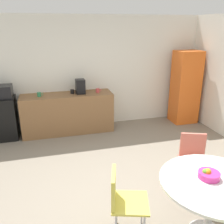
# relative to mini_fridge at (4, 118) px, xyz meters

# --- Properties ---
(ground_plane) EXTENTS (6.00, 6.00, 0.00)m
(ground_plane) POSITION_rel_mini_fridge_xyz_m (1.75, -2.65, -0.46)
(ground_plane) COLOR gray
(wall_back) EXTENTS (6.00, 0.10, 2.60)m
(wall_back) POSITION_rel_mini_fridge_xyz_m (1.75, 0.35, 0.84)
(wall_back) COLOR white
(wall_back) RESTS_ON ground_plane
(counter_block) EXTENTS (2.04, 0.60, 0.90)m
(counter_block) POSITION_rel_mini_fridge_xyz_m (1.37, 0.00, -0.01)
(counter_block) COLOR brown
(counter_block) RESTS_ON ground_plane
(mini_fridge) EXTENTS (0.54, 0.54, 0.92)m
(mini_fridge) POSITION_rel_mini_fridge_xyz_m (0.00, 0.00, 0.00)
(mini_fridge) COLOR black
(mini_fridge) RESTS_ON ground_plane
(microwave) EXTENTS (0.48, 0.38, 0.26)m
(microwave) POSITION_rel_mini_fridge_xyz_m (0.00, 0.00, 0.59)
(microwave) COLOR black
(microwave) RESTS_ON mini_fridge
(locker_cabinet) EXTENTS (0.60, 0.50, 1.79)m
(locker_cabinet) POSITION_rel_mini_fridge_xyz_m (4.30, -0.10, 0.44)
(locker_cabinet) COLOR orange
(locker_cabinet) RESTS_ON ground_plane
(round_table) EXTENTS (1.19, 1.19, 0.76)m
(round_table) POSITION_rel_mini_fridge_xyz_m (2.64, -3.53, 0.17)
(round_table) COLOR silver
(round_table) RESTS_ON ground_plane
(chair_coral) EXTENTS (0.54, 0.54, 0.83)m
(chair_coral) POSITION_rel_mini_fridge_xyz_m (3.00, -2.58, 0.06)
(chair_coral) COLOR silver
(chair_coral) RESTS_ON ground_plane
(chair_yellow) EXTENTS (0.53, 0.53, 0.83)m
(chair_yellow) POSITION_rel_mini_fridge_xyz_m (1.67, -3.22, 0.06)
(chair_yellow) COLOR silver
(chair_yellow) RESTS_ON ground_plane
(fruit_bowl) EXTENTS (0.24, 0.24, 0.11)m
(fruit_bowl) POSITION_rel_mini_fridge_xyz_m (2.61, -3.45, 0.34)
(fruit_bowl) COLOR #D8338C
(fruit_bowl) RESTS_ON round_table
(mug_white) EXTENTS (0.13, 0.08, 0.09)m
(mug_white) POSITION_rel_mini_fridge_xyz_m (0.78, -0.04, 0.49)
(mug_white) COLOR #338C59
(mug_white) RESTS_ON counter_block
(mug_green) EXTENTS (0.13, 0.08, 0.09)m
(mug_green) POSITION_rel_mini_fridge_xyz_m (1.50, 0.03, 0.49)
(mug_green) COLOR black
(mug_green) RESTS_ON counter_block
(mug_red) EXTENTS (0.13, 0.08, 0.09)m
(mug_red) POSITION_rel_mini_fridge_xyz_m (2.08, -0.03, 0.49)
(mug_red) COLOR #D84C4C
(mug_red) RESTS_ON counter_block
(coffee_maker) EXTENTS (0.20, 0.24, 0.32)m
(coffee_maker) POSITION_rel_mini_fridge_xyz_m (1.68, 0.00, 0.60)
(coffee_maker) COLOR black
(coffee_maker) RESTS_ON counter_block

